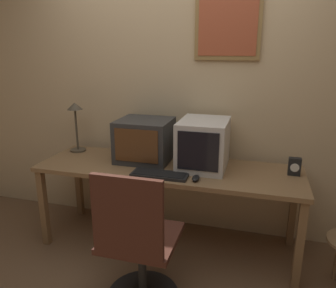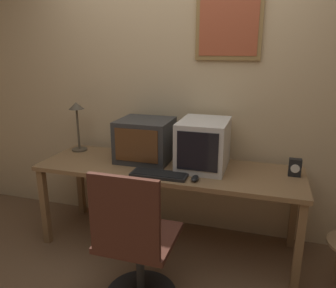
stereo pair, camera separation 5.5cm
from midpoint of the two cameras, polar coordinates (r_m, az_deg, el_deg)
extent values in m
cube|color=#D1B284|center=(3.01, 1.72, 8.93)|extent=(8.00, 0.05, 2.60)
cube|color=olive|center=(2.87, 9.78, 19.28)|extent=(0.54, 0.02, 0.51)
cube|color=#AD4C2D|center=(2.86, 9.75, 19.30)|extent=(0.48, 0.01, 0.44)
cube|color=olive|center=(2.75, -0.58, -4.33)|extent=(2.19, 0.68, 0.04)
cube|color=olive|center=(3.11, -21.30, -10.34)|extent=(0.06, 0.06, 0.70)
cube|color=olive|center=(2.57, 21.31, -16.24)|extent=(0.06, 0.06, 0.70)
cube|color=olive|center=(3.54, -15.71, -6.51)|extent=(0.06, 0.06, 0.70)
cube|color=olive|center=(3.08, 20.44, -10.53)|extent=(0.06, 0.06, 0.70)
cube|color=#333333|center=(2.87, -4.59, 0.70)|extent=(0.46, 0.42, 0.36)
cube|color=#563319|center=(2.68, -6.17, -0.33)|extent=(0.37, 0.01, 0.28)
cube|color=beige|center=(2.70, 5.62, 0.03)|extent=(0.39, 0.48, 0.40)
cube|color=black|center=(2.47, 4.59, -1.33)|extent=(0.32, 0.01, 0.30)
cube|color=black|center=(2.55, -2.06, -5.34)|extent=(0.44, 0.17, 0.02)
cube|color=black|center=(2.54, -2.06, -5.07)|extent=(0.41, 0.14, 0.00)
ellipsoid|color=black|center=(2.47, 4.22, -5.95)|extent=(0.06, 0.11, 0.04)
cube|color=black|center=(2.72, 20.62, -3.69)|extent=(0.09, 0.05, 0.14)
cylinder|color=white|center=(2.69, 20.66, -3.89)|extent=(0.07, 0.00, 0.07)
cylinder|color=#4C4233|center=(3.28, -15.84, -1.01)|extent=(0.15, 0.15, 0.02)
cylinder|color=#4C4233|center=(3.23, -16.12, 2.49)|extent=(0.02, 0.02, 0.40)
cone|color=#4C4233|center=(3.19, -16.43, 6.36)|extent=(0.14, 0.14, 0.06)
cylinder|color=#282828|center=(2.41, -5.19, -20.65)|extent=(0.06, 0.06, 0.43)
cube|color=#472319|center=(2.28, -5.35, -15.91)|extent=(0.48, 0.48, 0.04)
cube|color=#472319|center=(1.96, -7.95, -12.49)|extent=(0.44, 0.04, 0.50)
camera|label=1|loc=(0.03, -90.59, -0.17)|focal=35.00mm
camera|label=2|loc=(0.03, 89.41, 0.17)|focal=35.00mm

